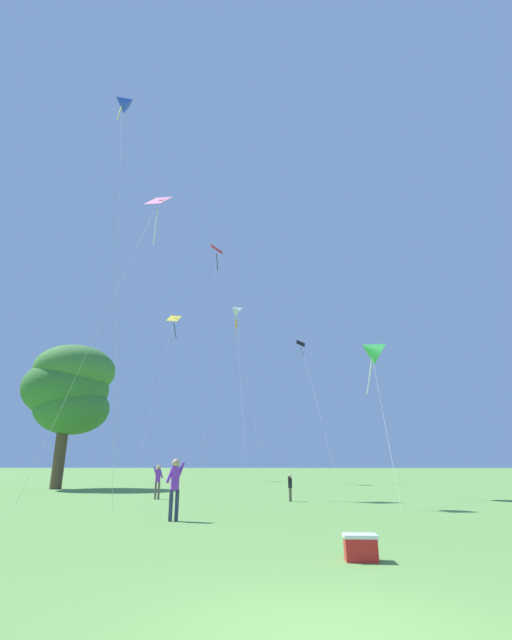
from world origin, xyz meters
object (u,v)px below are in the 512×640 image
(picnic_cooler, at_px, (361,547))
(kite_black_large, at_px, (303,352))
(kite_white_distant, at_px, (235,310))
(kite_green_small, at_px, (371,350))
(kite_blue_delta, at_px, (122,102))
(kite_orange_box, at_px, (237,328))
(person_near_tree, at_px, (175,483))
(tree_left_oak, at_px, (70,389))
(kite_red_high, at_px, (216,259))
(person_in_blue_jacket, at_px, (158,478))
(kite_pink_low, at_px, (155,214))
(kite_yellow_diamond, at_px, (173,325))
(person_child_small, at_px, (290,485))

(picnic_cooler, bearing_deg, kite_black_large, 88.48)
(kite_white_distant, bearing_deg, kite_green_small, -61.55)
(kite_blue_delta, distance_m, picnic_cooler, 30.63)
(kite_orange_box, xyz_separation_m, kite_green_small, (9.92, -22.33, -8.22))
(kite_orange_box, bearing_deg, person_near_tree, -87.35)
(kite_black_large, height_order, tree_left_oak, kite_black_large)
(kite_red_high, bearing_deg, kite_orange_box, 21.45)
(kite_blue_delta, bearing_deg, person_in_blue_jacket, -3.19)
(kite_white_distant, xyz_separation_m, kite_orange_box, (-0.35, 4.66, -0.50))
(person_in_blue_jacket, height_order, picnic_cooler, person_in_blue_jacket)
(kite_white_distant, height_order, person_near_tree, kite_white_distant)
(picnic_cooler, bearing_deg, kite_green_small, 76.76)
(kite_pink_low, bearing_deg, kite_black_large, 63.43)
(kite_green_small, bearing_deg, kite_black_large, 96.99)
(kite_yellow_diamond, bearing_deg, kite_red_high, -33.97)
(kite_black_large, relative_size, picnic_cooler, 24.58)
(kite_blue_delta, bearing_deg, kite_green_small, 5.39)
(person_in_blue_jacket, bearing_deg, person_child_small, -7.65)
(kite_red_high, distance_m, kite_green_small, 29.57)
(kite_red_high, relative_size, kite_orange_box, 1.54)
(kite_red_high, relative_size, kite_pink_low, 1.35)
(kite_black_large, xyz_separation_m, person_in_blue_jacket, (-8.54, -23.80, -12.14))
(kite_green_small, relative_size, person_near_tree, 4.81)
(kite_white_distant, distance_m, kite_pink_low, 17.14)
(kite_yellow_diamond, xyz_separation_m, person_in_blue_jacket, (6.49, -26.77, -16.30))
(kite_black_large, xyz_separation_m, kite_pink_low, (-10.57, -21.15, 4.44))
(kite_red_high, relative_size, person_near_tree, 14.53)
(person_in_blue_jacket, relative_size, picnic_cooler, 2.68)
(kite_green_small, distance_m, kite_pink_low, 16.52)
(kite_pink_low, xyz_separation_m, person_near_tree, (4.87, -11.23, -16.46))
(person_child_small, height_order, tree_left_oak, tree_left_oak)
(tree_left_oak, bearing_deg, picnic_cooler, -53.76)
(kite_orange_box, distance_m, kite_blue_delta, 25.89)
(person_near_tree, distance_m, tree_left_oak, 22.16)
(kite_white_distant, xyz_separation_m, kite_yellow_diamond, (-8.17, 7.42, 0.79))
(kite_green_small, bearing_deg, kite_white_distant, 118.45)
(kite_orange_box, distance_m, picnic_cooler, 41.71)
(kite_red_high, bearing_deg, kite_pink_low, -92.84)
(kite_red_high, bearing_deg, person_child_small, -72.58)
(kite_black_large, bearing_deg, kite_orange_box, 178.32)
(kite_orange_box, bearing_deg, tree_left_oak, -125.43)
(person_child_small, bearing_deg, kite_green_small, 28.22)
(kite_yellow_diamond, relative_size, tree_left_oak, 1.86)
(kite_green_small, bearing_deg, picnic_cooler, -103.24)
(kite_white_distant, distance_m, picnic_cooler, 37.65)
(kite_red_high, xyz_separation_m, picnic_cooler, (8.55, -37.19, -23.83))
(kite_orange_box, distance_m, person_child_small, 29.65)
(kite_blue_delta, bearing_deg, kite_pink_low, 49.21)
(kite_white_distant, height_order, person_in_blue_jacket, kite_white_distant)
(kite_red_high, xyz_separation_m, person_in_blue_jacket, (1.02, -23.09, -23.09))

